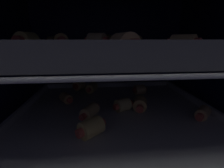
{
  "coord_description": "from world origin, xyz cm",
  "views": [
    {
      "loc": [
        -3.98,
        -33.27,
        27.35
      ],
      "look_at": [
        0.0,
        9.34,
        14.83
      ],
      "focal_mm": 24.87,
      "sensor_mm": 36.0,
      "label": 1
    }
  ],
  "objects_px": {
    "pig_in_blanket_upper_5": "(124,44)",
    "pig_in_blanket_lower_4": "(92,88)",
    "baking_tray_lower": "(116,112)",
    "pig_in_blanket_upper_7": "(107,40)",
    "pig_in_blanket_upper_4": "(183,43)",
    "pig_in_blanket_upper_6": "(27,41)",
    "pig_in_blanket_lower_1": "(79,85)",
    "pig_in_blanket_lower_3": "(203,113)",
    "pig_in_blanket_upper_2": "(61,40)",
    "pig_in_blanket_lower_0": "(90,111)",
    "pig_in_blanket_upper_1": "(97,41)",
    "pig_in_blanket_lower_2": "(140,90)",
    "pig_in_blanket_upper_3": "(134,41)",
    "pig_in_blanket_lower_5": "(140,105)",
    "oven_rack_upper": "(116,54)",
    "pig_in_blanket_upper_0": "(56,41)",
    "baking_tray_upper": "(116,50)",
    "pig_in_blanket_lower_6": "(91,128)",
    "pig_in_blanket_lower_8": "(123,105)",
    "pig_in_blanket_lower_7": "(66,98)",
    "oven_rack_lower": "(116,115)"
  },
  "relations": [
    {
      "from": "pig_in_blanket_upper_3",
      "to": "pig_in_blanket_lower_5",
      "type": "bearing_deg",
      "value": -84.49
    },
    {
      "from": "pig_in_blanket_upper_4",
      "to": "pig_in_blanket_upper_7",
      "type": "height_order",
      "value": "pig_in_blanket_upper_7"
    },
    {
      "from": "pig_in_blanket_lower_4",
      "to": "pig_in_blanket_upper_7",
      "type": "xyz_separation_m",
      "value": [
        0.05,
        0.02,
        0.15
      ]
    },
    {
      "from": "pig_in_blanket_lower_4",
      "to": "pig_in_blanket_upper_1",
      "type": "bearing_deg",
      "value": -83.26
    },
    {
      "from": "pig_in_blanket_lower_0",
      "to": "oven_rack_upper",
      "type": "xyz_separation_m",
      "value": [
        0.06,
        0.02,
        0.12
      ]
    },
    {
      "from": "baking_tray_lower",
      "to": "pig_in_blanket_upper_2",
      "type": "xyz_separation_m",
      "value": [
        -0.12,
        0.05,
        0.16
      ]
    },
    {
      "from": "pig_in_blanket_lower_8",
      "to": "pig_in_blanket_upper_5",
      "type": "relative_size",
      "value": 0.98
    },
    {
      "from": "pig_in_blanket_lower_2",
      "to": "pig_in_blanket_upper_6",
      "type": "distance_m",
      "value": 0.32
    },
    {
      "from": "pig_in_blanket_upper_2",
      "to": "pig_in_blanket_lower_2",
      "type": "bearing_deg",
      "value": 15.73
    },
    {
      "from": "oven_rack_lower",
      "to": "pig_in_blanket_upper_2",
      "type": "distance_m",
      "value": 0.22
    },
    {
      "from": "pig_in_blanket_lower_3",
      "to": "pig_in_blanket_upper_6",
      "type": "distance_m",
      "value": 0.39
    },
    {
      "from": "pig_in_blanket_lower_6",
      "to": "pig_in_blanket_upper_7",
      "type": "xyz_separation_m",
      "value": [
        0.04,
        0.26,
        0.15
      ]
    },
    {
      "from": "pig_in_blanket_lower_0",
      "to": "pig_in_blanket_upper_1",
      "type": "height_order",
      "value": "pig_in_blanket_upper_1"
    },
    {
      "from": "pig_in_blanket_upper_5",
      "to": "pig_in_blanket_upper_6",
      "type": "height_order",
      "value": "pig_in_blanket_upper_6"
    },
    {
      "from": "pig_in_blanket_lower_1",
      "to": "pig_in_blanket_lower_3",
      "type": "bearing_deg",
      "value": -37.91
    },
    {
      "from": "baking_tray_lower",
      "to": "pig_in_blanket_lower_3",
      "type": "xyz_separation_m",
      "value": [
        0.18,
        -0.05,
        0.02
      ]
    },
    {
      "from": "pig_in_blanket_lower_1",
      "to": "pig_in_blanket_lower_8",
      "type": "relative_size",
      "value": 0.86
    },
    {
      "from": "oven_rack_upper",
      "to": "pig_in_blanket_upper_0",
      "type": "distance_m",
      "value": 0.19
    },
    {
      "from": "pig_in_blanket_lower_8",
      "to": "baking_tray_lower",
      "type": "bearing_deg",
      "value": 174.88
    },
    {
      "from": "pig_in_blanket_lower_7",
      "to": "pig_in_blanket_lower_8",
      "type": "xyz_separation_m",
      "value": [
        0.14,
        -0.07,
        0.0
      ]
    },
    {
      "from": "oven_rack_lower",
      "to": "baking_tray_upper",
      "type": "xyz_separation_m",
      "value": [
        0.0,
        -0.0,
        0.15
      ]
    },
    {
      "from": "pig_in_blanket_lower_1",
      "to": "oven_rack_upper",
      "type": "relative_size",
      "value": 0.09
    },
    {
      "from": "pig_in_blanket_upper_5",
      "to": "pig_in_blanket_lower_4",
      "type": "bearing_deg",
      "value": 100.46
    },
    {
      "from": "pig_in_blanket_lower_7",
      "to": "pig_in_blanket_lower_8",
      "type": "relative_size",
      "value": 0.95
    },
    {
      "from": "pig_in_blanket_lower_3",
      "to": "pig_in_blanket_upper_4",
      "type": "relative_size",
      "value": 1.13
    },
    {
      "from": "baking_tray_lower",
      "to": "oven_rack_upper",
      "type": "relative_size",
      "value": 0.9
    },
    {
      "from": "pig_in_blanket_lower_2",
      "to": "pig_in_blanket_upper_4",
      "type": "distance_m",
      "value": 0.25
    },
    {
      "from": "pig_in_blanket_lower_0",
      "to": "pig_in_blanket_upper_1",
      "type": "bearing_deg",
      "value": -26.0
    },
    {
      "from": "pig_in_blanket_lower_1",
      "to": "pig_in_blanket_lower_6",
      "type": "height_order",
      "value": "same"
    },
    {
      "from": "pig_in_blanket_lower_7",
      "to": "pig_in_blanket_upper_2",
      "type": "height_order",
      "value": "pig_in_blanket_upper_2"
    },
    {
      "from": "pig_in_blanket_upper_1",
      "to": "pig_in_blanket_upper_0",
      "type": "bearing_deg",
      "value": 127.18
    },
    {
      "from": "baking_tray_lower",
      "to": "oven_rack_upper",
      "type": "height_order",
      "value": "oven_rack_upper"
    },
    {
      "from": "pig_in_blanket_lower_5",
      "to": "pig_in_blanket_upper_3",
      "type": "xyz_separation_m",
      "value": [
        -0.01,
        0.07,
        0.14
      ]
    },
    {
      "from": "pig_in_blanket_lower_7",
      "to": "pig_in_blanket_upper_6",
      "type": "height_order",
      "value": "pig_in_blanket_upper_6"
    },
    {
      "from": "pig_in_blanket_lower_6",
      "to": "pig_in_blanket_lower_8",
      "type": "xyz_separation_m",
      "value": [
        0.07,
        0.09,
        -0.0
      ]
    },
    {
      "from": "pig_in_blanket_lower_2",
      "to": "pig_in_blanket_upper_0",
      "type": "relative_size",
      "value": 0.79
    },
    {
      "from": "pig_in_blanket_lower_4",
      "to": "pig_in_blanket_upper_0",
      "type": "xyz_separation_m",
      "value": [
        -0.09,
        -0.03,
        0.14
      ]
    },
    {
      "from": "pig_in_blanket_upper_2",
      "to": "oven_rack_lower",
      "type": "bearing_deg",
      "value": -21.73
    },
    {
      "from": "pig_in_blanket_upper_1",
      "to": "pig_in_blanket_upper_6",
      "type": "distance_m",
      "value": 0.13
    },
    {
      "from": "pig_in_blanket_lower_2",
      "to": "pig_in_blanket_upper_3",
      "type": "height_order",
      "value": "pig_in_blanket_upper_3"
    },
    {
      "from": "pig_in_blanket_lower_2",
      "to": "pig_in_blanket_lower_8",
      "type": "relative_size",
      "value": 0.81
    },
    {
      "from": "pig_in_blanket_lower_0",
      "to": "oven_rack_upper",
      "type": "relative_size",
      "value": 0.13
    },
    {
      "from": "pig_in_blanket_upper_3",
      "to": "pig_in_blanket_upper_5",
      "type": "height_order",
      "value": "pig_in_blanket_upper_3"
    },
    {
      "from": "pig_in_blanket_upper_5",
      "to": "pig_in_blanket_upper_3",
      "type": "bearing_deg",
      "value": 73.97
    },
    {
      "from": "baking_tray_lower",
      "to": "pig_in_blanket_upper_7",
      "type": "relative_size",
      "value": 7.43
    },
    {
      "from": "baking_tray_upper",
      "to": "pig_in_blanket_upper_1",
      "type": "distance_m",
      "value": 0.05
    },
    {
      "from": "pig_in_blanket_lower_1",
      "to": "pig_in_blanket_lower_7",
      "type": "distance_m",
      "value": 0.11
    },
    {
      "from": "oven_rack_lower",
      "to": "pig_in_blanket_upper_3",
      "type": "distance_m",
      "value": 0.19
    },
    {
      "from": "pig_in_blanket_upper_1",
      "to": "pig_in_blanket_upper_6",
      "type": "height_order",
      "value": "pig_in_blanket_upper_6"
    },
    {
      "from": "pig_in_blanket_upper_3",
      "to": "pig_in_blanket_upper_7",
      "type": "relative_size",
      "value": 0.78
    }
  ]
}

